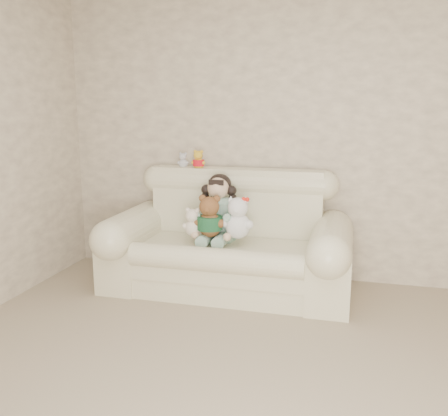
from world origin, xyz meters
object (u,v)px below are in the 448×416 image
white_cat (238,213)px  cream_teddy (193,219)px  brown_teddy (210,212)px  sofa (227,232)px  seated_child (219,207)px

white_cat → cream_teddy: bearing=159.6°
brown_teddy → cream_teddy: bearing=-155.3°
sofa → white_cat: (0.12, -0.09, 0.20)m
sofa → cream_teddy: (-0.27, -0.12, 0.13)m
white_cat → seated_child: bearing=116.5°
seated_child → cream_teddy: (-0.17, -0.20, -0.07)m
seated_child → brown_teddy: (-0.02, -0.19, -0.01)m
brown_teddy → cream_teddy: (-0.15, -0.01, -0.07)m
sofa → white_cat: size_ratio=4.99×
seated_child → white_cat: seated_child is taller
seated_child → white_cat: size_ratio=1.41×
sofa → cream_teddy: size_ratio=7.38×
sofa → brown_teddy: (-0.12, -0.11, 0.19)m
white_cat → brown_teddy: bearing=160.0°
seated_child → cream_teddy: seated_child is taller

